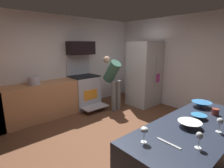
# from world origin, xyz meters

# --- Properties ---
(ground_plane) EXTENTS (5.20, 4.80, 0.02)m
(ground_plane) POSITION_xyz_m (0.00, 0.00, -0.01)
(ground_plane) COLOR brown
(wall_back) EXTENTS (5.20, 0.12, 2.60)m
(wall_back) POSITION_xyz_m (0.00, 2.34, 1.30)
(wall_back) COLOR silver
(wall_back) RESTS_ON ground
(wall_right) EXTENTS (0.12, 4.80, 2.60)m
(wall_right) POSITION_xyz_m (2.54, 0.00, 1.30)
(wall_right) COLOR silver
(wall_right) RESTS_ON ground
(lower_cabinet_run) EXTENTS (2.40, 0.60, 0.90)m
(lower_cabinet_run) POSITION_xyz_m (-0.90, 1.98, 0.45)
(lower_cabinet_run) COLOR tan
(lower_cabinet_run) RESTS_ON ground
(oven_range) EXTENTS (0.76, 1.01, 1.55)m
(oven_range) POSITION_xyz_m (0.51, 1.97, 0.51)
(oven_range) COLOR #B8B6C2
(oven_range) RESTS_ON ground
(microwave) EXTENTS (0.74, 0.38, 0.37)m
(microwave) POSITION_xyz_m (0.51, 2.06, 1.73)
(microwave) COLOR black
(microwave) RESTS_ON oven_range
(refrigerator) EXTENTS (0.85, 0.78, 1.91)m
(refrigerator) POSITION_xyz_m (2.03, 0.97, 0.95)
(refrigerator) COLOR silver
(refrigerator) RESTS_ON ground
(person_cook) EXTENTS (0.31, 0.62, 1.50)m
(person_cook) POSITION_xyz_m (1.04, 1.28, 0.89)
(person_cook) COLOR slate
(person_cook) RESTS_ON ground
(counter_island) EXTENTS (2.02, 0.80, 0.90)m
(counter_island) POSITION_xyz_m (-0.13, -1.50, 0.45)
(counter_island) COLOR #242B3B
(counter_island) RESTS_ON ground
(mixing_bowl_large) EXTENTS (0.27, 0.27, 0.07)m
(mixing_bowl_large) POSITION_xyz_m (-0.24, -1.47, 0.93)
(mixing_bowl_large) COLOR white
(mixing_bowl_large) RESTS_ON counter_island
(mixing_bowl_small) EXTENTS (0.28, 0.28, 0.09)m
(mixing_bowl_small) POSITION_xyz_m (0.54, -1.29, 0.94)
(mixing_bowl_small) COLOR teal
(mixing_bowl_small) RESTS_ON counter_island
(mixing_bowl_prep) EXTENTS (0.20, 0.20, 0.05)m
(mixing_bowl_prep) POSITION_xyz_m (0.09, -1.44, 0.93)
(mixing_bowl_prep) COLOR teal
(mixing_bowl_prep) RESTS_ON counter_island
(wine_glass_near) EXTENTS (0.06, 0.06, 0.16)m
(wine_glass_near) POSITION_xyz_m (-0.59, -1.71, 1.02)
(wine_glass_near) COLOR silver
(wine_glass_near) RESTS_ON counter_island
(wine_glass_mid) EXTENTS (0.07, 0.07, 0.17)m
(wine_glass_mid) POSITION_xyz_m (-0.12, -1.74, 1.02)
(wine_glass_mid) COLOR silver
(wine_glass_mid) RESTS_ON counter_island
(wine_glass_far) EXTENTS (0.08, 0.08, 0.16)m
(wine_glass_far) POSITION_xyz_m (-0.89, -1.32, 1.03)
(wine_glass_far) COLOR silver
(wine_glass_far) RESTS_ON counter_island
(mug_coffee) EXTENTS (0.09, 0.09, 0.09)m
(mug_coffee) POSITION_xyz_m (0.37, -1.54, 0.94)
(mug_coffee) COLOR brown
(mug_coffee) RESTS_ON counter_island
(knife_chef) EXTENTS (0.03, 0.26, 0.01)m
(knife_chef) POSITION_xyz_m (-0.73, -1.49, 0.90)
(knife_chef) COLOR #B7BABF
(knife_chef) RESTS_ON counter_island
(stock_pot) EXTENTS (0.28, 0.28, 0.19)m
(stock_pot) POSITION_xyz_m (-0.87, 1.98, 1.00)
(stock_pot) COLOR #B6B0BF
(stock_pot) RESTS_ON lower_cabinet_run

